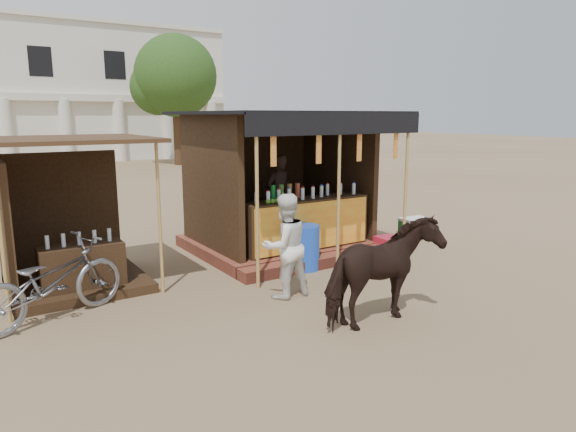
{
  "coord_description": "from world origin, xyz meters",
  "views": [
    {
      "loc": [
        -4.44,
        -5.25,
        2.7
      ],
      "look_at": [
        0.0,
        1.6,
        1.1
      ],
      "focal_mm": 32.0,
      "sensor_mm": 36.0,
      "label": 1
    }
  ],
  "objects": [
    {
      "name": "blue_barrel",
      "position": [
        0.61,
        2.0,
        0.4
      ],
      "size": [
        0.62,
        0.62,
        0.8
      ],
      "primitive_type": "cylinder",
      "rotation": [
        0.0,
        0.0,
        -0.18
      ],
      "color": "blue",
      "rests_on": "ground"
    },
    {
      "name": "secondary_stall",
      "position": [
        -3.17,
        3.24,
        0.85
      ],
      "size": [
        2.4,
        2.4,
        2.38
      ],
      "color": "#382514",
      "rests_on": "ground"
    },
    {
      "name": "cooler",
      "position": [
        4.03,
        2.6,
        0.23
      ],
      "size": [
        0.67,
        0.49,
        0.46
      ],
      "color": "#197029",
      "rests_on": "ground"
    },
    {
      "name": "tree",
      "position": [
        5.81,
        22.14,
        4.63
      ],
      "size": [
        4.5,
        4.4,
        7.0
      ],
      "color": "#382314",
      "rests_on": "ground"
    },
    {
      "name": "bystander",
      "position": [
        -0.44,
        1.0,
        0.79
      ],
      "size": [
        0.77,
        0.61,
        1.58
      ],
      "primitive_type": "imported",
      "rotation": [
        0.0,
        0.0,
        3.15
      ],
      "color": "white",
      "rests_on": "ground"
    },
    {
      "name": "main_stall",
      "position": [
        1.0,
        3.36,
        1.03
      ],
      "size": [
        3.6,
        3.61,
        2.78
      ],
      "color": "brown",
      "rests_on": "ground"
    },
    {
      "name": "ground",
      "position": [
        0.0,
        0.0,
        0.0
      ],
      "size": [
        120.0,
        120.0,
        0.0
      ],
      "primitive_type": "plane",
      "color": "#846B4C",
      "rests_on": "ground"
    },
    {
      "name": "motorbike",
      "position": [
        -3.55,
        1.9,
        0.55
      ],
      "size": [
        2.2,
        1.41,
        1.09
      ],
      "primitive_type": "imported",
      "rotation": [
        0.0,
        0.0,
        1.93
      ],
      "color": "gray",
      "rests_on": "ground"
    },
    {
      "name": "red_crate",
      "position": [
        2.62,
        2.0,
        0.17
      ],
      "size": [
        0.44,
        0.42,
        0.34
      ],
      "primitive_type": "cube",
      "rotation": [
        0.0,
        0.0,
        -0.04
      ],
      "color": "#AB1C31",
      "rests_on": "ground"
    },
    {
      "name": "cow",
      "position": [
        0.06,
        -0.57,
        0.7
      ],
      "size": [
        1.71,
        0.87,
        1.41
      ],
      "primitive_type": "imported",
      "rotation": [
        0.0,
        0.0,
        1.64
      ],
      "color": "black",
      "rests_on": "ground"
    }
  ]
}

